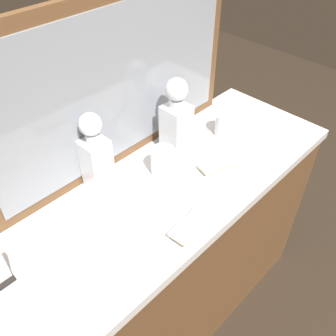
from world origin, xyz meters
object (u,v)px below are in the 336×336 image
at_px(porcelain_dish, 103,251).
at_px(silver_brush_far_left, 217,165).
at_px(crystal_decanter_center, 176,123).
at_px(crystal_tumbler_left, 225,125).
at_px(crystal_tumbler_rear, 163,163).
at_px(silver_brush_right, 190,227).
at_px(crystal_decanter_front, 96,159).

bearing_deg(porcelain_dish, silver_brush_far_left, -0.51).
distance_m(crystal_decanter_center, crystal_tumbler_left, 0.23).
bearing_deg(crystal_tumbler_rear, crystal_decanter_center, 24.33).
distance_m(crystal_tumbler_left, silver_brush_far_left, 0.21).
relative_size(silver_brush_far_left, silver_brush_right, 1.02).
distance_m(crystal_decanter_front, crystal_tumbler_rear, 0.23).
xyz_separation_m(crystal_decanter_center, porcelain_dish, (-0.48, -0.17, -0.11)).
relative_size(crystal_tumbler_rear, porcelain_dish, 1.62).
distance_m(crystal_decanter_center, silver_brush_right, 0.40).
bearing_deg(porcelain_dish, crystal_decanter_center, 19.45).
bearing_deg(silver_brush_right, silver_brush_far_left, 23.00).
bearing_deg(silver_brush_far_left, silver_brush_right, -157.00).
bearing_deg(porcelain_dish, crystal_tumbler_left, 8.46).
relative_size(crystal_tumbler_rear, silver_brush_far_left, 0.68).
distance_m(crystal_decanter_center, crystal_tumbler_rear, 0.16).
bearing_deg(crystal_tumbler_left, crystal_decanter_center, 161.68).
bearing_deg(crystal_decanter_center, crystal_decanter_front, 170.40).
bearing_deg(crystal_tumbler_rear, porcelain_dish, -162.34).
bearing_deg(crystal_decanter_center, porcelain_dish, -160.55).
bearing_deg(crystal_decanter_center, silver_brush_far_left, -80.88).
xyz_separation_m(crystal_decanter_center, silver_brush_far_left, (0.03, -0.18, -0.11)).
height_order(crystal_decanter_center, porcelain_dish, crystal_decanter_center).
xyz_separation_m(crystal_decanter_front, silver_brush_far_left, (0.34, -0.23, -0.10)).
relative_size(crystal_decanter_center, porcelain_dish, 4.76).
distance_m(crystal_tumbler_left, porcelain_dish, 0.70).
xyz_separation_m(silver_brush_right, porcelain_dish, (-0.23, 0.12, -0.01)).
height_order(crystal_tumbler_rear, silver_brush_right, crystal_tumbler_rear).
xyz_separation_m(crystal_tumbler_left, silver_brush_far_left, (-0.18, -0.11, -0.03)).
bearing_deg(silver_brush_far_left, crystal_tumbler_left, 31.05).
relative_size(crystal_tumbler_left, silver_brush_far_left, 0.61).
bearing_deg(crystal_tumbler_left, crystal_decanter_front, 166.89).
relative_size(crystal_decanter_center, silver_brush_far_left, 2.00).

